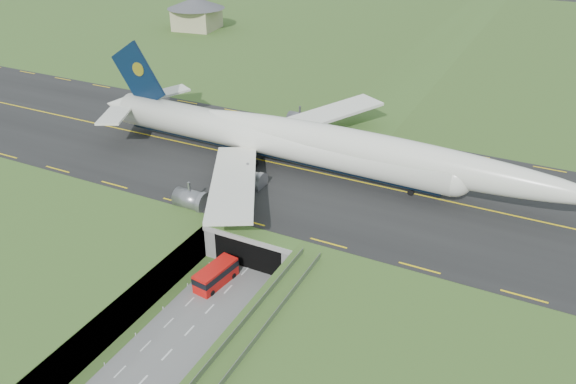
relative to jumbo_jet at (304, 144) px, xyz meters
The scene contains 8 objects.
ground 34.74m from the jumbo_jet, 86.80° to the right, with size 900.00×900.00×0.00m, color #394E1F.
airfield_deck 33.86m from the jumbo_jet, 86.80° to the right, with size 800.00×800.00×6.00m, color gray.
trench_road 41.85m from the jumbo_jet, 87.40° to the right, with size 12.00×75.00×0.20m, color slate.
taxiway 5.85m from the jumbo_jet, ahead, with size 800.00×44.00×0.18m, color black.
tunnel_portal 18.10m from the jumbo_jet, 83.47° to the right, with size 17.00×22.30×6.00m.
jumbo_jet is the anchor object (origin of this frame).
shuttle_tram 31.79m from the jumbo_jet, 91.08° to the right, with size 3.85×7.97×3.12m.
service_building 123.88m from the jumbo_jet, 133.87° to the left, with size 23.82×23.82×11.51m.
Camera 1 is at (38.08, -53.96, 53.99)m, focal length 35.00 mm.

